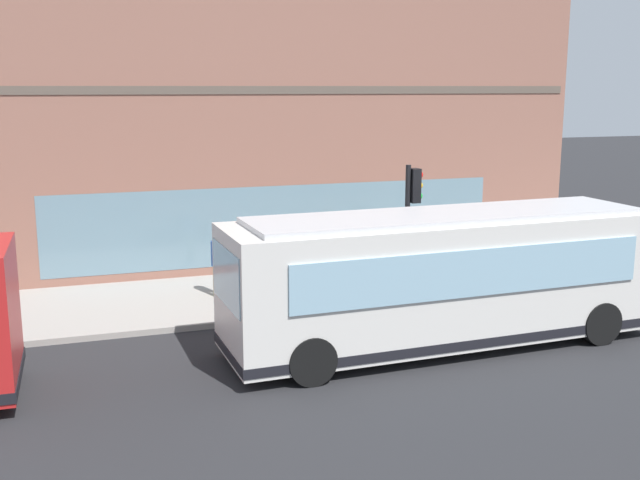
# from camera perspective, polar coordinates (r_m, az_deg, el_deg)

# --- Properties ---
(ground) EXTENTS (120.00, 120.00, 0.00)m
(ground) POSITION_cam_1_polar(r_m,az_deg,el_deg) (17.22, 3.76, -8.23)
(ground) COLOR #262628
(sidewalk_curb) EXTENTS (4.80, 40.00, 0.15)m
(sidewalk_curb) POSITION_cam_1_polar(r_m,az_deg,el_deg) (21.69, -1.25, -3.84)
(sidewalk_curb) COLOR #9E9991
(sidewalk_curb) RESTS_ON ground
(building_corner) EXTENTS (7.93, 20.29, 10.35)m
(building_corner) POSITION_cam_1_polar(r_m,az_deg,el_deg) (27.05, -5.35, 10.07)
(building_corner) COLOR #8C5B4C
(building_corner) RESTS_ON ground
(city_bus_nearside) EXTENTS (2.86, 10.12, 3.07)m
(city_bus_nearside) POSITION_cam_1_polar(r_m,az_deg,el_deg) (17.24, 9.35, -2.94)
(city_bus_nearside) COLOR silver
(city_bus_nearside) RESTS_ON ground
(traffic_light_near_corner) EXTENTS (0.32, 0.49, 3.65)m
(traffic_light_near_corner) POSITION_cam_1_polar(r_m,az_deg,el_deg) (20.13, 6.92, 2.51)
(traffic_light_near_corner) COLOR black
(traffic_light_near_corner) RESTS_ON sidewalk_curb
(fire_hydrant) EXTENTS (0.35, 0.35, 0.74)m
(fire_hydrant) POSITION_cam_1_polar(r_m,az_deg,el_deg) (21.56, 1.66, -2.73)
(fire_hydrant) COLOR yellow
(fire_hydrant) RESTS_ON sidewalk_curb
(pedestrian_near_building_entrance) EXTENTS (0.32, 0.32, 1.76)m
(pedestrian_near_building_entrance) POSITION_cam_1_polar(r_m,az_deg,el_deg) (22.47, 4.15, -0.45)
(pedestrian_near_building_entrance) COLOR gold
(pedestrian_near_building_entrance) RESTS_ON sidewalk_curb
(pedestrian_walking_along_curb) EXTENTS (0.32, 0.32, 1.82)m
(pedestrian_walking_along_curb) POSITION_cam_1_polar(r_m,az_deg,el_deg) (19.51, -3.23, -2.17)
(pedestrian_walking_along_curb) COLOR #8C3F8C
(pedestrian_walking_along_curb) RESTS_ON sidewalk_curb
(pedestrian_near_hydrant) EXTENTS (0.32, 0.32, 1.76)m
(pedestrian_near_hydrant) POSITION_cam_1_polar(r_m,az_deg,el_deg) (20.88, -7.75, -1.46)
(pedestrian_near_hydrant) COLOR #99994C
(pedestrian_near_hydrant) RESTS_ON sidewalk_curb
(newspaper_vending_box) EXTENTS (0.44, 0.43, 0.90)m
(newspaper_vending_box) POSITION_cam_1_polar(r_m,az_deg,el_deg) (21.20, 4.41, -2.75)
(newspaper_vending_box) COLOR #263F99
(newspaper_vending_box) RESTS_ON sidewalk_curb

